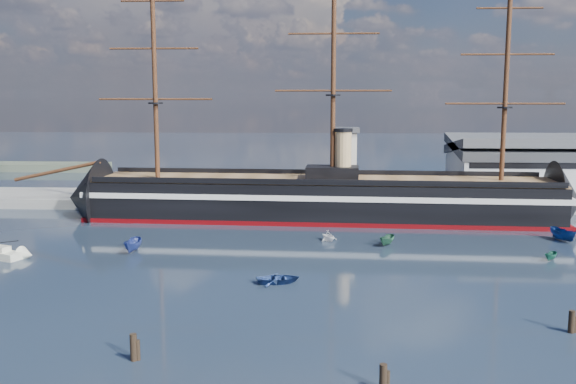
{
  "coord_description": "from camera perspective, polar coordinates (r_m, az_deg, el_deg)",
  "views": [
    {
      "loc": [
        -2.16,
        -62.5,
        23.87
      ],
      "look_at": [
        -7.39,
        35.0,
        9.0
      ],
      "focal_mm": 40.0,
      "sensor_mm": 36.0,
      "label": 1
    }
  ],
  "objects": [
    {
      "name": "ground",
      "position": [
        105.27,
        4.18,
        -4.47
      ],
      "size": [
        600.0,
        600.0,
        0.0
      ],
      "primitive_type": "plane",
      "color": "black",
      "rests_on": "ground"
    },
    {
      "name": "quay",
      "position": [
        141.07,
        7.98,
        -1.17
      ],
      "size": [
        180.0,
        18.0,
        2.0
      ],
      "primitive_type": "cube",
      "color": "slate",
      "rests_on": "ground"
    },
    {
      "name": "quay_tower",
      "position": [
        136.33,
        5.23,
        2.68
      ],
      "size": [
        5.0,
        5.0,
        15.0
      ],
      "color": "silver",
      "rests_on": "ground"
    },
    {
      "name": "warship",
      "position": [
        124.11,
        2.21,
        -0.54
      ],
      "size": [
        113.22,
        20.11,
        53.94
      ],
      "rotation": [
        0.0,
        0.0,
        -0.04
      ],
      "color": "black",
      "rests_on": "ground"
    },
    {
      "name": "motorboat_a",
      "position": [
        101.33,
        -13.59,
        -5.21
      ],
      "size": [
        6.4,
        2.46,
        2.54
      ],
      "primitive_type": "imported",
      "rotation": [
        0.0,
        0.0,
        -0.02
      ],
      "color": "navy",
      "rests_on": "ground"
    },
    {
      "name": "motorboat_b",
      "position": [
        82.84,
        -0.86,
        -8.09
      ],
      "size": [
        2.12,
        3.68,
        1.61
      ],
      "primitive_type": "imported",
      "rotation": [
        0.0,
        0.0,
        1.8
      ],
      "color": "navy",
      "rests_on": "ground"
    },
    {
      "name": "motorboat_c",
      "position": [
        103.97,
        8.79,
        -4.72
      ],
      "size": [
        5.27,
        3.95,
        2.0
      ],
      "primitive_type": "imported",
      "rotation": [
        0.0,
        0.0,
        -0.49
      ],
      "color": "#24523B",
      "rests_on": "ground"
    },
    {
      "name": "motorboat_d",
      "position": [
        106.05,
        3.6,
        -4.37
      ],
      "size": [
        5.66,
        4.96,
        1.95
      ],
      "primitive_type": "imported",
      "rotation": [
        0.0,
        0.0,
        0.62
      ],
      "color": "white",
      "rests_on": "ground"
    },
    {
      "name": "motorboat_f",
      "position": [
        115.14,
        23.25,
        -4.02
      ],
      "size": [
        7.03,
        4.59,
        2.64
      ],
      "primitive_type": "imported",
      "rotation": [
        0.0,
        0.0,
        0.36
      ],
      "color": "navy",
      "rests_on": "ground"
    },
    {
      "name": "motorboat_g",
      "position": [
        101.11,
        22.32,
        -5.66
      ],
      "size": [
        3.82,
        3.42,
        1.51
      ],
      "primitive_type": "imported",
      "rotation": [
        0.0,
        0.0,
        -0.67
      ],
      "color": "#1C5D47",
      "rests_on": "ground"
    },
    {
      "name": "piling_near_left",
      "position": [
        61.7,
        -13.53,
        -14.35
      ],
      "size": [
        0.64,
        0.64,
        3.22
      ],
      "primitive_type": "cylinder",
      "color": "black",
      "rests_on": "ground"
    },
    {
      "name": "piling_near_right",
      "position": [
        72.39,
        23.84,
        -11.36
      ],
      "size": [
        0.64,
        0.64,
        3.02
      ],
      "primitive_type": "cylinder",
      "color": "black",
      "rests_on": "ground"
    }
  ]
}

